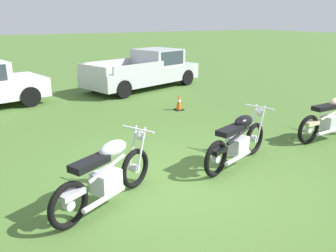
# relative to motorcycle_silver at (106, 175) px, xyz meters

# --- Properties ---
(ground_plane) EXTENTS (120.00, 120.00, 0.00)m
(ground_plane) POSITION_rel_motorcycle_silver_xyz_m (1.38, 0.13, -0.49)
(ground_plane) COLOR #476B2D
(motorcycle_silver) EXTENTS (1.89, 1.15, 1.02)m
(motorcycle_silver) POSITION_rel_motorcycle_silver_xyz_m (0.00, 0.00, 0.00)
(motorcycle_silver) COLOR black
(motorcycle_silver) RESTS_ON ground
(motorcycle_black) EXTENTS (1.98, 0.94, 1.02)m
(motorcycle_black) POSITION_rel_motorcycle_silver_xyz_m (2.69, 0.18, -0.01)
(motorcycle_black) COLOR black
(motorcycle_black) RESTS_ON ground
(motorcycle_cream) EXTENTS (2.12, 0.64, 1.02)m
(motorcycle_cream) POSITION_rel_motorcycle_silver_xyz_m (5.55, 0.25, -0.00)
(motorcycle_cream) COLOR black
(motorcycle_cream) RESTS_ON ground
(pickup_truck_silver) EXTENTS (5.14, 3.11, 1.49)m
(pickup_truck_silver) POSITION_rel_motorcycle_silver_xyz_m (4.68, 7.93, 0.27)
(pickup_truck_silver) COLOR #B2B5BA
(pickup_truck_silver) RESTS_ON ground
(traffic_cone) EXTENTS (0.25, 0.25, 0.53)m
(traffic_cone) POSITION_rel_motorcycle_silver_xyz_m (3.87, 4.19, -0.25)
(traffic_cone) COLOR #EA590F
(traffic_cone) RESTS_ON ground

